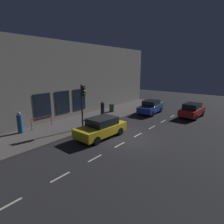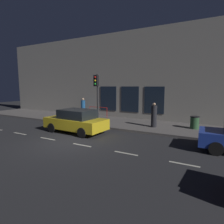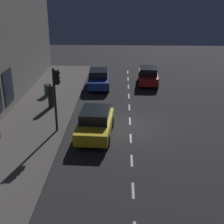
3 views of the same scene
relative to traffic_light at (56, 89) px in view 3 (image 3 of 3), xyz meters
The scene contains 9 objects.
ground_plane 5.33m from the traffic_light, 167.88° to the right, with size 60.00×60.00×0.00m, color #28282B.
sidewalk 3.44m from the traffic_light, 27.42° to the right, with size 4.50×32.00×0.15m.
lane_centre_line 5.60m from the traffic_light, 156.20° to the right, with size 0.12×27.20×0.01m.
traffic_light is the anchor object (origin of this frame).
parked_car_0 9.85m from the traffic_light, 100.52° to the right, with size 2.05×4.11×1.58m.
parked_car_1 3.07m from the traffic_light, behind, with size 2.16×4.42×1.58m.
parked_car_2 12.58m from the traffic_light, 120.14° to the right, with size 1.99×4.03×1.58m.
pedestrian_1 4.70m from the traffic_light, 72.14° to the right, with size 0.58×0.58×1.79m.
trash_bin 7.48m from the traffic_light, 72.33° to the right, with size 0.61×0.61×0.88m.
Camera 3 is at (0.53, 18.73, 8.49)m, focal length 51.31 mm.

